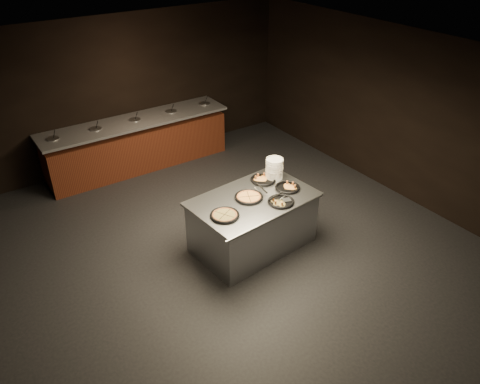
{
  "coord_description": "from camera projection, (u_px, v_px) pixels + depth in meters",
  "views": [
    {
      "loc": [
        -3.04,
        -4.54,
        4.5
      ],
      "look_at": [
        0.23,
        0.3,
        0.95
      ],
      "focal_mm": 35.0,
      "sensor_mm": 36.0,
      "label": 1
    }
  ],
  "objects": [
    {
      "name": "pan_cheese_whole",
      "position": [
        249.0,
        197.0,
        6.83
      ],
      "size": [
        0.42,
        0.42,
        0.04
      ],
      "rotation": [
        0.0,
        0.0,
        -0.43
      ],
      "color": "black",
      "rests_on": "serving_counter"
    },
    {
      "name": "pan_cheese_slices_b",
      "position": [
        281.0,
        201.0,
        6.73
      ],
      "size": [
        0.38,
        0.38,
        0.04
      ],
      "rotation": [
        0.0,
        0.0,
        2.39
      ],
      "color": "black",
      "rests_on": "serving_counter"
    },
    {
      "name": "pan_veggie_whole",
      "position": [
        225.0,
        215.0,
        6.43
      ],
      "size": [
        0.41,
        0.41,
        0.04
      ],
      "rotation": [
        0.0,
        0.0,
        0.46
      ],
      "color": "black",
      "rests_on": "serving_counter"
    },
    {
      "name": "pan_veggie_slices",
      "position": [
        288.0,
        187.0,
        7.07
      ],
      "size": [
        0.38,
        0.38,
        0.04
      ],
      "rotation": [
        0.0,
        0.0,
        -0.81
      ],
      "color": "black",
      "rests_on": "serving_counter"
    },
    {
      "name": "room",
      "position": [
        238.0,
        174.0,
        6.25
      ],
      "size": [
        7.02,
        8.02,
        2.92
      ],
      "color": "black",
      "rests_on": "ground"
    },
    {
      "name": "server_right",
      "position": [
        279.0,
        197.0,
        6.7
      ],
      "size": [
        0.35,
        0.18,
        0.17
      ],
      "rotation": [
        0.0,
        0.0,
        -0.34
      ],
      "color": "silver",
      "rests_on": "serving_counter"
    },
    {
      "name": "server_left",
      "position": [
        259.0,
        189.0,
        6.92
      ],
      "size": [
        0.19,
        0.31,
        0.16
      ],
      "rotation": [
        0.0,
        0.0,
        2.08
      ],
      "color": "silver",
      "rests_on": "serving_counter"
    },
    {
      "name": "pan_cheese_slices_a",
      "position": [
        263.0,
        180.0,
        7.27
      ],
      "size": [
        0.4,
        0.4,
        0.04
      ],
      "rotation": [
        0.0,
        0.0,
        0.75
      ],
      "color": "black",
      "rests_on": "serving_counter"
    },
    {
      "name": "serving_counter",
      "position": [
        253.0,
        223.0,
        7.08
      ],
      "size": [
        1.91,
        1.33,
        0.87
      ],
      "rotation": [
        0.0,
        0.0,
        0.09
      ],
      "color": "silver",
      "rests_on": "ground"
    },
    {
      "name": "plate_stack",
      "position": [
        274.0,
        168.0,
        7.28
      ],
      "size": [
        0.27,
        0.27,
        0.33
      ],
      "primitive_type": "cylinder",
      "color": "white",
      "rests_on": "serving_counter"
    },
    {
      "name": "salad_bar",
      "position": [
        139.0,
        147.0,
        9.29
      ],
      "size": [
        3.7,
        0.83,
        1.18
      ],
      "color": "#602A16",
      "rests_on": "ground"
    }
  ]
}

